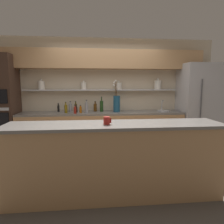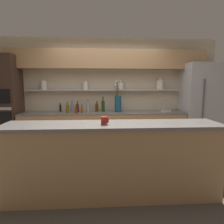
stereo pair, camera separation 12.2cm
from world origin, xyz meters
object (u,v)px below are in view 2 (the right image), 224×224
(bottle_sauce_5, at_px, (88,108))
(bottle_spirit_7, at_px, (72,107))
(refrigerator, at_px, (201,108))
(bottle_sauce_4, at_px, (76,110))
(bottle_wine_6, at_px, (103,106))
(bottle_spirit_0, at_px, (97,107))
(bottle_spirit_9, at_px, (88,107))
(bottle_oil_3, at_px, (67,108))
(bottle_sauce_8, at_px, (82,109))
(coffee_mug, at_px, (104,121))
(flower_vase, at_px, (118,103))
(bottle_sauce_1, at_px, (78,109))
(sink_fixture, at_px, (165,110))
(bottle_oil_2, at_px, (78,107))
(bottle_sauce_10, at_px, (60,108))
(oven_tower, at_px, (3,106))

(bottle_sauce_5, height_order, bottle_spirit_7, bottle_spirit_7)
(refrigerator, height_order, bottle_sauce_5, refrigerator)
(bottle_sauce_4, height_order, bottle_wine_6, bottle_wine_6)
(bottle_spirit_0, xyz_separation_m, bottle_spirit_9, (-0.19, -0.20, 0.02))
(bottle_oil_3, xyz_separation_m, bottle_sauce_8, (0.32, 0.00, -0.03))
(bottle_spirit_0, height_order, coffee_mug, bottle_spirit_0)
(bottle_sauce_4, distance_m, bottle_spirit_9, 0.28)
(flower_vase, bearing_deg, bottle_spirit_0, 164.69)
(bottle_spirit_0, distance_m, bottle_sauce_8, 0.39)
(bottle_spirit_0, distance_m, bottle_sauce_5, 0.20)
(bottle_spirit_9, bearing_deg, bottle_oil_3, -177.78)
(bottle_sauce_1, distance_m, bottle_spirit_7, 0.21)
(refrigerator, relative_size, bottle_wine_6, 5.91)
(sink_fixture, height_order, bottle_spirit_0, sink_fixture)
(bottle_spirit_7, bearing_deg, sink_fixture, -4.40)
(sink_fixture, xyz_separation_m, bottle_oil_2, (-2.01, 0.13, 0.07))
(flower_vase, xyz_separation_m, bottle_oil_3, (-1.12, -0.08, -0.11))
(refrigerator, distance_m, flower_vase, 1.93)
(bottle_sauce_8, height_order, coffee_mug, coffee_mug)
(bottle_sauce_10, bearing_deg, bottle_sauce_5, -0.78)
(flower_vase, bearing_deg, bottle_sauce_10, 173.35)
(bottle_sauce_5, xyz_separation_m, bottle_sauce_8, (-0.13, -0.23, -0.01))
(bottle_sauce_8, distance_m, bottle_spirit_9, 0.14)
(bottle_spirit_7, bearing_deg, oven_tower, -173.09)
(bottle_sauce_8, bearing_deg, oven_tower, 177.84)
(bottle_sauce_4, distance_m, bottle_sauce_10, 0.54)
(bottle_sauce_5, xyz_separation_m, bottle_wine_6, (0.34, -0.08, 0.05))
(oven_tower, xyz_separation_m, bottle_spirit_0, (2.02, 0.15, -0.06))
(refrigerator, height_order, bottle_oil_3, refrigerator)
(bottle_sauce_1, xyz_separation_m, bottle_spirit_7, (-0.14, 0.15, 0.03))
(bottle_oil_3, height_order, bottle_sauce_5, bottle_oil_3)
(refrigerator, relative_size, bottle_spirit_0, 8.51)
(coffee_mug, bearing_deg, oven_tower, 138.44)
(bottle_sauce_5, bearing_deg, bottle_oil_3, -152.63)
(bottle_sauce_1, height_order, bottle_spirit_7, bottle_spirit_7)
(refrigerator, xyz_separation_m, sink_fixture, (-0.83, 0.05, -0.05))
(flower_vase, height_order, bottle_sauce_1, flower_vase)
(bottle_sauce_5, bearing_deg, bottle_spirit_9, -88.75)
(flower_vase, relative_size, sink_fixture, 2.52)
(bottle_sauce_8, bearing_deg, bottle_sauce_5, 60.98)
(bottle_oil_3, relative_size, coffee_mug, 2.36)
(bottle_oil_3, height_order, bottle_wine_6, bottle_wine_6)
(flower_vase, relative_size, bottle_spirit_0, 3.06)
(sink_fixture, height_order, bottle_sauce_10, sink_fixture)
(bottle_sauce_1, bearing_deg, refrigerator, -1.23)
(bottle_oil_2, relative_size, bottle_spirit_7, 1.01)
(bottle_sauce_8, height_order, bottle_sauce_10, bottle_sauce_10)
(bottle_spirit_9, relative_size, coffee_mug, 2.75)
(refrigerator, distance_m, bottle_oil_3, 3.04)
(bottle_spirit_0, relative_size, bottle_oil_2, 0.98)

